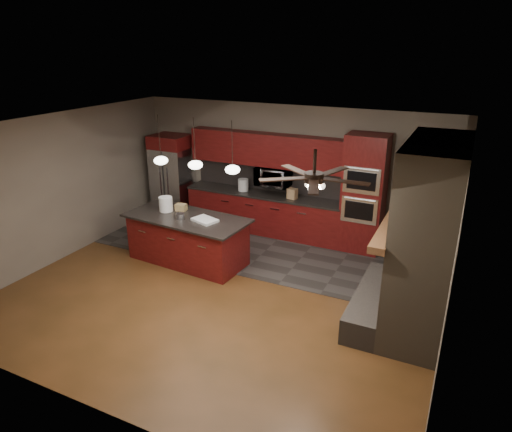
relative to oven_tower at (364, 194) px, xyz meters
The scene contains 22 objects.
ground 3.40m from the oven_tower, 122.27° to the right, with size 7.00×7.00×0.00m, color brown.
ceiling 3.57m from the oven_tower, 122.27° to the right, with size 7.00×6.00×0.02m, color white.
back_wall 1.74m from the oven_tower, 169.75° to the left, with size 7.00×0.02×2.80m, color #6F6558.
right_wall 3.25m from the oven_tower, 56.24° to the right, with size 0.02×6.00×2.80m, color #6F6558.
left_wall 5.86m from the oven_tower, 152.62° to the right, with size 0.02×6.00×2.80m, color #6F6558.
slate_tile_patch 2.26m from the oven_tower, 152.30° to the right, with size 7.00×2.40×0.01m, color #363330.
fireplace_column 2.66m from the oven_tower, 59.73° to the right, with size 1.30×2.10×2.80m.
back_cabinetry 2.20m from the oven_tower, behind, with size 3.59×0.64×2.20m.
oven_tower is the anchor object (origin of this frame).
microwave 1.98m from the oven_tower, behind, with size 0.73×0.41×0.50m, color silver.
refrigerator 4.52m from the oven_tower, behind, with size 0.85×0.75×2.00m.
kitchen_island 3.56m from the oven_tower, 145.50° to the right, with size 2.45×1.26×0.92m.
white_bucket 3.89m from the oven_tower, 151.28° to the right, with size 0.26×0.26×0.28m, color white.
paint_can 3.60m from the oven_tower, 144.19° to the right, with size 0.16×0.16×0.10m, color #A3A3A8.
paint_tray 3.17m from the oven_tower, 140.47° to the right, with size 0.45×0.31×0.04m, color white.
cardboard_box 3.60m from the oven_tower, 151.46° to the right, with size 0.20×0.15×0.13m, color #A68955.
counter_bucket 2.68m from the oven_tower, behind, with size 0.23×0.23×0.26m, color silver.
counter_box 1.50m from the oven_tower, behind, with size 0.19×0.15×0.22m, color #A27B53.
pendant_left 3.97m from the oven_tower, 149.26° to the right, with size 0.26×0.26×0.92m.
pendant_center 3.37m from the oven_tower, 142.53° to the right, with size 0.26×0.26×0.92m.
pendant_right 2.83m from the oven_tower, 132.87° to the right, with size 0.26×0.26×0.92m.
ceiling_fan 3.72m from the oven_tower, 88.36° to the right, with size 1.27×1.33×0.41m.
Camera 1 is at (3.48, -5.95, 3.99)m, focal length 32.00 mm.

